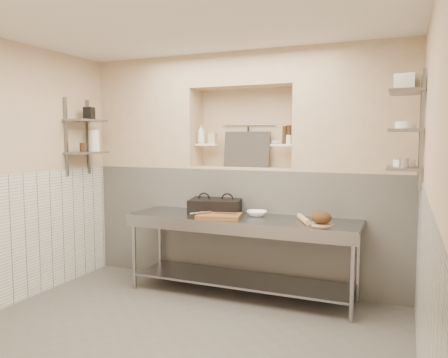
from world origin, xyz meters
The scene contains 48 objects.
floor centered at (0.00, 0.00, -0.05)m, with size 4.00×3.90×0.10m, color #57514D.
ceiling centered at (0.00, 0.00, 2.85)m, with size 4.00×3.90×0.10m, color silver.
wall_left centered at (-2.05, 0.00, 1.40)m, with size 0.10×3.90×2.80m, color #CCAB89.
wall_right centered at (2.05, 0.00, 1.40)m, with size 0.10×3.90×2.80m, color #CCAB89.
wall_back centered at (0.00, 2.00, 1.40)m, with size 4.00×0.10×2.80m, color #CCAB89.
backwall_lower centered at (0.00, 1.75, 0.70)m, with size 4.00×0.40×1.40m, color silver.
alcove_sill centered at (0.00, 1.75, 1.41)m, with size 1.30×0.40×0.02m, color #CCAB89.
backwall_pillar_left centered at (-1.33, 1.75, 2.10)m, with size 1.35×0.40×1.40m, color #CCAB89.
backwall_pillar_right centered at (1.33, 1.75, 2.10)m, with size 1.35×0.40×1.40m, color #CCAB89.
backwall_header centered at (0.00, 1.75, 2.60)m, with size 1.30×0.40×0.40m, color #CCAB89.
wainscot_left centered at (-1.99, 0.00, 0.70)m, with size 0.02×3.90×1.40m, color silver.
wainscot_right centered at (1.99, 0.00, 0.70)m, with size 0.02×3.90×1.40m, color silver.
alcove_shelf_left centered at (-0.50, 1.75, 1.70)m, with size 0.28×0.16×0.03m, color white.
alcove_shelf_right centered at (0.50, 1.75, 1.70)m, with size 0.28×0.16×0.03m, color white.
utensil_rail centered at (0.00, 1.92, 1.95)m, with size 0.02×0.02×0.70m, color gray.
hanging_steel centered at (0.00, 1.90, 1.78)m, with size 0.02×0.02×0.30m, color black.
splash_panel centered at (0.00, 1.85, 1.64)m, with size 0.60×0.02×0.45m, color #383330.
shelf_rail_left_a centered at (-1.98, 1.25, 1.80)m, with size 0.03×0.03×0.95m, color slate.
shelf_rail_left_b centered at (-1.98, 0.85, 1.80)m, with size 0.03×0.03×0.95m, color slate.
wall_shelf_left_lower centered at (-1.84, 1.05, 1.60)m, with size 0.30×0.50×0.03m, color slate.
wall_shelf_left_upper centered at (-1.84, 1.05, 2.00)m, with size 0.30×0.50×0.03m, color slate.
shelf_rail_right_a centered at (1.98, 1.25, 1.85)m, with size 0.03×0.03×1.05m, color slate.
shelf_rail_right_b centered at (1.98, 0.85, 1.85)m, with size 0.03×0.03×1.05m, color slate.
wall_shelf_right_lower centered at (1.84, 1.05, 1.50)m, with size 0.30×0.50×0.03m, color slate.
wall_shelf_right_mid centered at (1.84, 1.05, 1.85)m, with size 0.30×0.50×0.03m, color slate.
wall_shelf_right_upper centered at (1.84, 1.05, 2.20)m, with size 0.30×0.50×0.03m, color slate.
prep_table centered at (0.17, 1.18, 0.64)m, with size 2.60×0.70×0.90m.
panini_press centered at (-0.21, 1.37, 0.98)m, with size 0.68×0.56×0.16m.
cutting_board centered at (-0.03, 1.05, 0.92)m, with size 0.48×0.33×0.04m, color brown.
knife_blade centered at (0.03, 1.08, 0.95)m, with size 0.24×0.03×0.01m, color gray.
tongs centered at (-0.23, 0.97, 0.96)m, with size 0.02×0.02×0.26m, color gray.
mixing_bowl centered at (0.31, 1.34, 0.93)m, with size 0.23×0.23×0.06m, color white.
rolling_pin centered at (0.88, 1.18, 0.93)m, with size 0.06×0.06×0.40m, color tan.
bread_board centered at (1.08, 1.09, 0.91)m, with size 0.24×0.24×0.01m, color tan.
bread_loaf centered at (1.08, 1.09, 0.98)m, with size 0.21×0.21×0.12m, color #4C2D19.
bottle_soap centered at (-0.57, 1.72, 1.84)m, with size 0.09×0.10×0.25m, color white.
jar_alcove centered at (-0.44, 1.78, 1.78)m, with size 0.09×0.09×0.13m, color #CCAB89.
bowl_alcove centered at (0.42, 1.72, 1.73)m, with size 0.12×0.12×0.04m, color white.
condiment_a centered at (0.56, 1.78, 1.82)m, with size 0.06×0.06×0.22m, color #331F11.
condiment_b centered at (0.51, 1.77, 1.82)m, with size 0.05×0.05×0.21m, color #331F11.
condiment_c centered at (0.56, 1.75, 1.77)m, with size 0.06×0.06×0.11m, color white.
jug_left centered at (-1.84, 1.20, 1.75)m, with size 0.14×0.14×0.27m, color white.
jar_left centered at (-1.84, 0.98, 1.67)m, with size 0.08×0.08×0.11m, color #331F11.
box_left_upper centered at (-1.84, 1.12, 2.09)m, with size 0.11×0.11×0.16m, color black.
bowl_right centered at (1.84, 1.14, 1.54)m, with size 0.20×0.20×0.06m, color white.
canister_right centered at (1.84, 0.90, 1.56)m, with size 0.09×0.09×0.09m, color gray.
bowl_right_mid centered at (1.84, 1.09, 1.90)m, with size 0.19×0.19×0.07m, color white.
basket_right centered at (1.84, 1.01, 2.28)m, with size 0.18×0.22×0.14m, color gray.
Camera 1 is at (1.86, -3.33, 1.77)m, focal length 35.00 mm.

